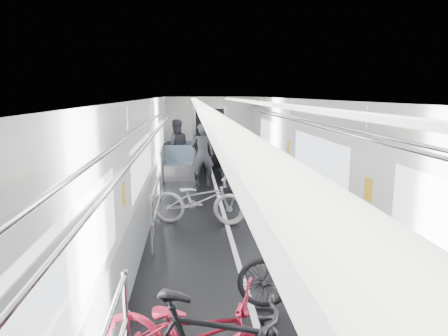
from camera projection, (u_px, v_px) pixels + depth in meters
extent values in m
cube|color=black|center=(231.00, 239.00, 6.95)|extent=(3.00, 14.00, 0.01)
cube|color=white|center=(232.00, 100.00, 6.51)|extent=(3.00, 14.00, 0.02)
cube|color=silver|center=(141.00, 173.00, 6.60)|extent=(0.02, 14.00, 2.40)
cube|color=silver|center=(318.00, 170.00, 6.86)|extent=(0.02, 14.00, 2.40)
cube|color=silver|center=(210.00, 132.00, 13.59)|extent=(3.00, 0.02, 2.40)
cube|color=white|center=(231.00, 239.00, 6.95)|extent=(0.08, 13.80, 0.01)
cube|color=gray|center=(145.00, 217.00, 6.74)|extent=(0.01, 13.90, 0.90)
cube|color=gray|center=(315.00, 212.00, 7.00)|extent=(0.01, 13.90, 0.90)
cube|color=white|center=(143.00, 161.00, 6.57)|extent=(0.01, 10.80, 0.75)
cube|color=white|center=(317.00, 159.00, 6.82)|extent=(0.01, 10.80, 0.75)
cube|color=white|center=(198.00, 104.00, 6.48)|extent=(0.14, 13.40, 0.05)
cube|color=white|center=(265.00, 104.00, 6.57)|extent=(0.14, 13.40, 0.05)
cube|color=black|center=(210.00, 138.00, 13.56)|extent=(0.95, 0.10, 2.00)
imported|color=#AF1530|center=(193.00, 333.00, 3.46)|extent=(1.81, 1.10, 0.90)
imported|color=#AAA9AE|center=(199.00, 200.00, 7.71)|extent=(1.92, 0.99, 0.96)
imported|color=black|center=(307.00, 271.00, 4.61)|extent=(1.68, 0.72, 0.98)
imported|color=silver|center=(258.00, 202.00, 7.60)|extent=(1.85, 1.11, 0.92)
imported|color=black|center=(228.00, 168.00, 10.90)|extent=(0.83, 1.93, 0.99)
imported|color=black|center=(202.00, 155.00, 10.87)|extent=(0.66, 0.46, 1.73)
imported|color=#312F38|center=(176.00, 147.00, 12.46)|extent=(0.95, 0.81, 1.72)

